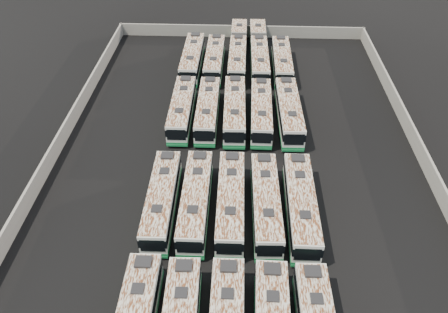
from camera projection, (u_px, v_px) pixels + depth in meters
ground at (237, 161)px, 53.37m from camera, size 140.00×140.00×0.00m
perimeter_wall at (237, 154)px, 52.68m from camera, size 45.20×73.20×2.20m
bus_midfront_far_left at (162, 200)px, 45.59m from camera, size 2.90×12.84×3.61m
bus_midfront_left at (196, 200)px, 45.48m from camera, size 2.75×12.97×3.66m
bus_midfront_center at (231, 201)px, 45.34m from camera, size 2.83×13.03×3.67m
bus_midfront_right at (266, 203)px, 45.15m from camera, size 3.04×12.99×3.64m
bus_midfront_far_right at (301, 205)px, 44.89m from camera, size 2.87×13.31×3.75m
bus_midback_far_left at (182, 109)px, 59.03m from camera, size 2.82×12.93×3.64m
bus_midback_left at (208, 110)px, 58.86m from camera, size 2.75×12.89×3.63m
bus_midback_center at (235, 110)px, 58.67m from camera, size 3.01×13.36×3.76m
bus_midback_right at (261, 111)px, 58.52m from camera, size 2.89×12.91×3.63m
bus_midback_far_right at (289, 112)px, 58.34m from camera, size 3.11×13.38×3.76m
bus_back_far_left at (192, 59)px, 70.35m from camera, size 2.91×13.39×3.77m
bus_back_left at (215, 60)px, 70.32m from camera, size 2.83×12.83×3.61m
bus_back_center at (238, 51)px, 72.82m from camera, size 2.92×19.87×3.60m
bus_back_right at (259, 51)px, 72.62m from camera, size 2.96×20.06×3.63m
bus_back_far_right at (282, 61)px, 69.77m from camera, size 2.77×12.92×3.64m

